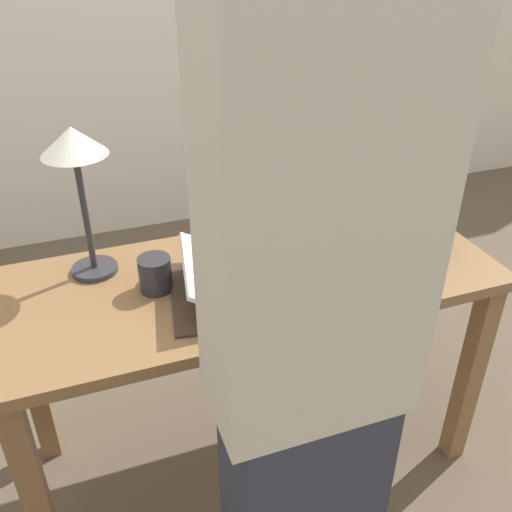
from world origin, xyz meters
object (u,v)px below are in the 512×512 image
(coffee_mug, at_px, (155,274))
(book_stack_tall, at_px, (403,216))
(book_standing_upright, at_px, (360,224))
(reading_lamp, at_px, (76,159))
(open_book, at_px, (264,280))
(person_reader, at_px, (307,381))

(coffee_mug, bearing_deg, book_stack_tall, 1.30)
(book_standing_upright, bearing_deg, reading_lamp, 166.20)
(open_book, relative_size, reading_lamp, 1.29)
(book_standing_upright, bearing_deg, open_book, -166.77)
(book_standing_upright, xyz_separation_m, person_reader, (-0.44, -0.59, 0.04))
(book_stack_tall, relative_size, coffee_mug, 2.35)
(open_book, distance_m, reading_lamp, 0.58)
(book_stack_tall, relative_size, person_reader, 0.16)
(coffee_mug, relative_size, person_reader, 0.07)
(book_stack_tall, xyz_separation_m, book_standing_upright, (-0.17, -0.04, 0.02))
(book_stack_tall, height_order, book_standing_upright, book_standing_upright)
(reading_lamp, distance_m, coffee_mug, 0.36)
(open_book, xyz_separation_m, reading_lamp, (-0.42, 0.25, 0.31))
(open_book, distance_m, book_stack_tall, 0.53)
(reading_lamp, xyz_separation_m, coffee_mug, (0.15, -0.15, -0.29))
(book_stack_tall, xyz_separation_m, reading_lamp, (-0.93, 0.13, 0.27))
(book_stack_tall, bearing_deg, book_standing_upright, -168.44)
(book_stack_tall, relative_size, book_standing_upright, 1.42)
(book_standing_upright, bearing_deg, book_stack_tall, 10.04)
(open_book, relative_size, book_standing_upright, 2.75)
(open_book, height_order, person_reader, person_reader)
(reading_lamp, relative_size, person_reader, 0.24)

